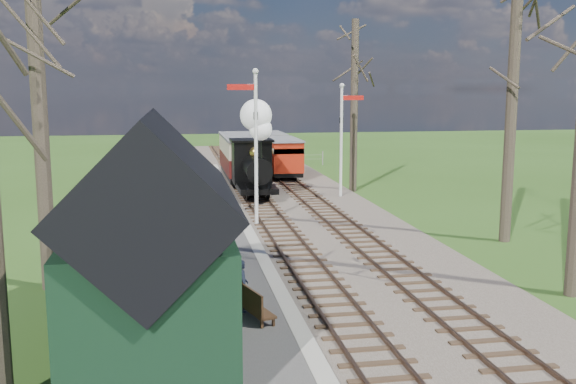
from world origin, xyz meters
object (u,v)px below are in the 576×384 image
Objects in this scene: semaphore_near at (254,136)px; semaphore_far at (343,131)px; station_shed at (153,247)px; locomotive at (254,156)px; red_carriage_b at (270,148)px; bench at (253,305)px; red_carriage_a at (283,156)px; person at (242,286)px; sign_board at (224,263)px; coach at (242,155)px.

semaphore_far is (5.14, 6.00, -0.27)m from semaphore_near.
station_shed is 18.82m from locomotive.
red_carriage_b is 3.33× the size of bench.
semaphore_far is 18.33m from bench.
semaphore_far is at bearing -76.60° from red_carriage_a.
bench is at bearing -164.48° from person.
station_shed is 31.72m from red_carriage_b.
semaphore_near is at bearing 82.80° from bench.
locomotive is at bearing 83.18° from semaphore_near.
locomotive is 4.17× the size of sign_board.
red_carriage_a is at bearing 21.98° from coach.
locomotive reaches higher than bench.
semaphore_near reaches higher than locomotive.
red_carriage_b is (2.60, 6.55, -0.23)m from coach.
coach is at bearing -111.65° from red_carriage_b.
semaphore_near is at bearing -93.55° from coach.
bench is (-4.75, -29.84, -0.82)m from red_carriage_b.
red_carriage_a reaches higher than bench.
red_carriage_a is at bearing 75.93° from semaphore_near.
sign_board is (1.71, 3.95, -1.50)m from station_shed.
coach is at bearing 84.74° from bench.
semaphore_far is at bearing -23.60° from person.
semaphore_near is 1.09× the size of semaphore_far.
semaphore_near reaches higher than station_shed.
locomotive is 14.67m from sign_board.
semaphore_far is at bearing 68.90° from bench.
semaphore_far is 7.94m from coach.
coach reaches higher than bench.
station_shed is at bearing -99.99° from coach.
locomotive is at bearing -110.15° from red_carriage_a.
semaphore_near is 8.73m from sign_board.
semaphore_far reaches higher than sign_board.
bench is at bearing 27.17° from station_shed.
bench is (-1.38, -10.90, -3.07)m from semaphore_near.
bench is at bearing -95.26° from coach.
station_shed is at bearing 130.04° from person.
bench is (2.15, 1.10, -1.71)m from station_shed.
red_carriage_b reaches higher than sign_board.
coach is at bearing -7.08° from person.
locomotive is 17.43m from bench.
bench is at bearing -111.10° from semaphore_far.
locomotive is 12.91m from red_carriage_b.
red_carriage_a is 3.33× the size of bench.
semaphore_far is 15.89m from sign_board.
coach is (4.30, 24.40, -0.67)m from station_shed.
station_shed reaches higher than bench.
red_carriage_b is at bearing 77.44° from station_shed.
coach is at bearing 124.37° from semaphore_far.
bench is (-2.13, -17.22, -1.63)m from locomotive.
semaphore_near is 14.04m from red_carriage_a.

